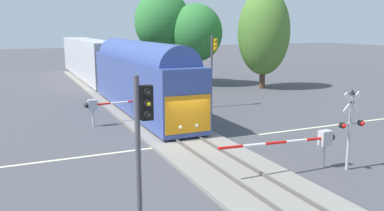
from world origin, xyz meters
TOP-DOWN VIEW (x-y plane):
  - ground_plane at (0.00, 0.00)m, footprint 220.00×220.00m
  - road_centre_stripe at (0.00, 0.00)m, footprint 44.00×0.20m
  - railway_track at (0.00, 0.00)m, footprint 4.40×80.00m
  - commuter_train at (0.00, 20.11)m, footprint 3.04×43.36m
  - crossing_gate_near at (3.48, -6.24)m, footprint 6.14×0.40m
  - crossing_signal_mast at (5.01, -6.91)m, footprint 1.36×0.44m
  - crossing_gate_far at (-3.37, 6.24)m, footprint 6.59×0.40m
  - traffic_signal_near_left at (-5.55, -9.46)m, footprint 0.53×0.38m
  - traffic_signal_far_side at (6.00, 8.80)m, footprint 0.53×0.38m
  - oak_far_right at (9.95, 20.81)m, footprint 5.82×5.82m
  - maple_right_background at (15.50, 15.88)m, footprint 5.43×5.43m
  - elm_centre_background at (6.92, 23.21)m, footprint 6.22×6.22m

SIDE VIEW (x-z plane):
  - ground_plane at x=0.00m, z-range 0.00..0.00m
  - road_centre_stripe at x=0.00m, z-range 0.00..0.01m
  - railway_track at x=0.00m, z-range -0.06..0.26m
  - crossing_gate_far at x=-3.37m, z-range 0.50..2.30m
  - crossing_gate_near at x=3.48m, z-range 0.51..2.31m
  - crossing_signal_mast at x=5.01m, z-range 0.42..4.18m
  - commuter_train at x=0.00m, z-range 0.20..5.36m
  - traffic_signal_near_left at x=-5.55m, z-range 0.89..6.09m
  - traffic_signal_far_side at x=6.00m, z-range 0.99..6.86m
  - oak_far_right at x=9.95m, z-range 1.32..10.33m
  - maple_right_background at x=15.50m, z-range 0.71..11.10m
  - elm_centre_background at x=6.92m, z-range 1.73..12.27m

